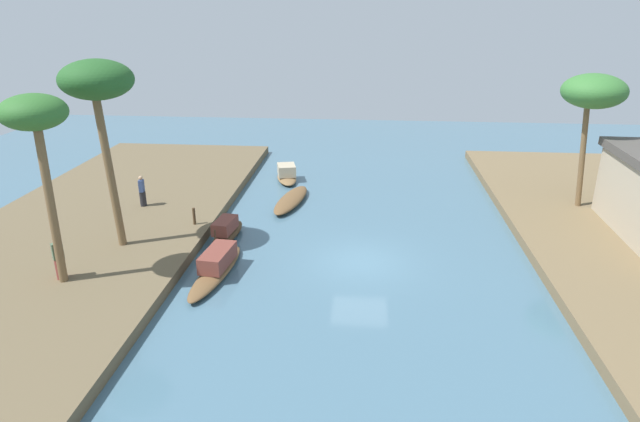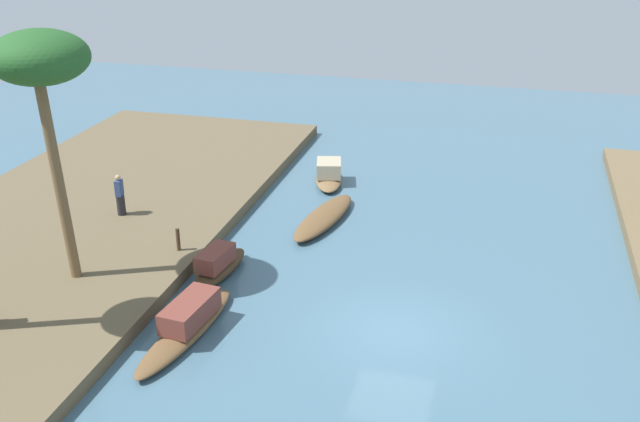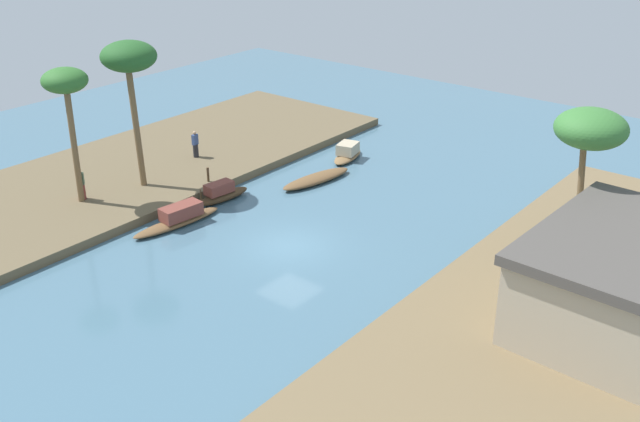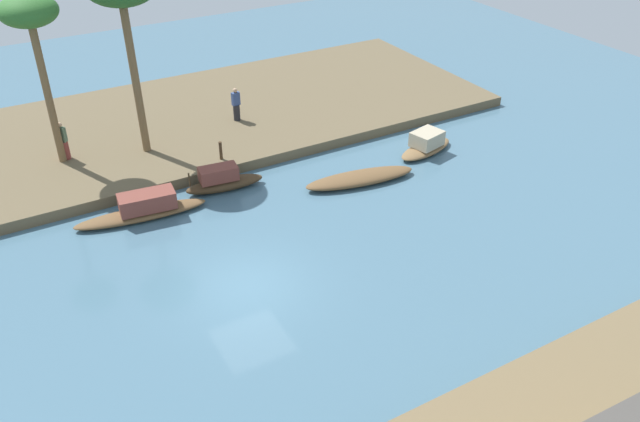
# 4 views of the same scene
# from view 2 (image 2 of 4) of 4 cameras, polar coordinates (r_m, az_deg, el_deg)

# --- Properties ---
(river_water) EXTENTS (63.10, 63.10, 0.00)m
(river_water) POSITION_cam_2_polar(r_m,az_deg,el_deg) (22.49, 5.85, -9.33)
(river_water) COLOR #476B7F
(river_water) RESTS_ON ground
(riverbank_left) EXTENTS (36.55, 11.75, 0.48)m
(riverbank_left) POSITION_cam_2_polar(r_m,az_deg,el_deg) (27.32, -22.81, -4.29)
(riverbank_left) COLOR brown
(riverbank_left) RESTS_ON ground
(sampan_open_hull) EXTENTS (5.08, 2.01, 0.45)m
(sampan_open_hull) POSITION_cam_2_polar(r_m,az_deg,el_deg) (29.27, 0.31, -0.47)
(sampan_open_hull) COLOR brown
(sampan_open_hull) RESTS_ON river_water
(sampan_upstream_small) EXTENTS (3.39, 1.91, 1.05)m
(sampan_upstream_small) POSITION_cam_2_polar(r_m,az_deg,el_deg) (33.17, 0.70, 2.87)
(sampan_upstream_small) COLOR brown
(sampan_upstream_small) RESTS_ON river_water
(sampan_near_left_bank) EXTENTS (5.25, 1.61, 1.05)m
(sampan_near_left_bank) POSITION_cam_2_polar(r_m,az_deg,el_deg) (22.38, -10.30, -8.58)
(sampan_near_left_bank) COLOR brown
(sampan_near_left_bank) RESTS_ON river_water
(sampan_with_tall_canopy) EXTENTS (3.41, 1.26, 1.12)m
(sampan_with_tall_canopy) POSITION_cam_2_polar(r_m,az_deg,el_deg) (25.30, -7.96, -4.25)
(sampan_with_tall_canopy) COLOR #47331E
(sampan_with_tall_canopy) RESTS_ON river_water
(person_on_near_bank) EXTENTS (0.42, 0.37, 1.67)m
(person_on_near_bank) POSITION_cam_2_polar(r_m,az_deg,el_deg) (29.63, -15.34, 1.06)
(person_on_near_bank) COLOR #232328
(person_on_near_bank) RESTS_ON riverbank_left
(mooring_post) EXTENTS (0.14, 0.14, 0.85)m
(mooring_post) POSITION_cam_2_polar(r_m,az_deg,el_deg) (26.33, -11.02, -2.18)
(mooring_post) COLOR #4C3823
(mooring_post) RESTS_ON riverbank_left
(palm_tree_left_near) EXTENTS (2.96, 2.96, 8.08)m
(palm_tree_left_near) POSITION_cam_2_polar(r_m,az_deg,el_deg) (23.41, -20.99, 10.66)
(palm_tree_left_near) COLOR brown
(palm_tree_left_near) RESTS_ON riverbank_left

